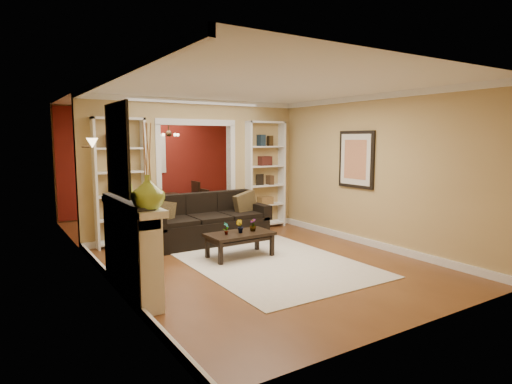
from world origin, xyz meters
TOP-DOWN VIEW (x-y plane):
  - floor at (0.00, 0.00)m, footprint 8.00×8.00m
  - ceiling at (0.00, 0.00)m, footprint 8.00×8.00m
  - wall_back at (0.00, 4.00)m, footprint 8.00×0.00m
  - wall_front at (0.00, -4.00)m, footprint 8.00×0.00m
  - wall_left at (-2.25, 0.00)m, footprint 0.00×8.00m
  - wall_right at (2.25, 0.00)m, footprint 0.00×8.00m
  - partition_wall at (0.00, 1.20)m, footprint 4.50×0.15m
  - red_back_panel at (0.00, 3.97)m, footprint 4.44×0.04m
  - dining_window at (0.00, 3.93)m, footprint 0.78×0.03m
  - area_rug at (0.12, -1.27)m, footprint 2.34×3.28m
  - sofa at (-0.12, 0.45)m, footprint 2.30×0.99m
  - pillow_left at (-0.94, 0.43)m, footprint 0.39×0.26m
  - pillow_right at (0.69, 0.43)m, footprint 0.49×0.22m
  - coffee_table at (-0.13, -0.76)m, footprint 1.09×0.60m
  - plant_left at (-0.38, -0.76)m, footprint 0.13×0.12m
  - plant_center at (-0.13, -0.76)m, footprint 0.14×0.15m
  - plant_right at (0.12, -0.76)m, footprint 0.13×0.13m
  - bookshelf_left at (-1.55, 1.03)m, footprint 0.90×0.30m
  - bookshelf_right at (1.55, 1.03)m, footprint 0.90×0.30m
  - fireplace at (-2.09, -1.50)m, footprint 0.32×1.70m
  - vase at (-2.09, -2.16)m, footprint 0.39×0.39m
  - mirror at (-2.23, -1.50)m, footprint 0.03×0.95m
  - wall_sconce at (-2.15, 0.55)m, footprint 0.18×0.18m
  - framed_art at (2.21, -1.00)m, footprint 0.04×0.85m
  - dining_table at (0.08, 2.85)m, footprint 1.62×0.91m
  - dining_chair_nw at (-0.47, 2.55)m, footprint 0.55×0.55m
  - dining_chair_ne at (0.63, 2.55)m, footprint 0.48×0.48m
  - dining_chair_sw at (-0.47, 3.15)m, footprint 0.46×0.46m
  - dining_chair_se at (0.63, 3.15)m, footprint 0.46×0.46m
  - chandelier at (0.00, 2.70)m, footprint 0.50×0.50m

SIDE VIEW (x-z plane):
  - floor at x=0.00m, z-range 0.00..0.00m
  - area_rug at x=0.12m, z-range 0.00..0.01m
  - coffee_table at x=-0.13m, z-range 0.00..0.41m
  - dining_table at x=0.08m, z-range 0.00..0.57m
  - dining_chair_ne at x=0.63m, z-range 0.00..0.76m
  - dining_chair_nw at x=-0.47m, z-range 0.00..0.89m
  - dining_chair_sw at x=-0.47m, z-range 0.00..0.89m
  - sofa at x=-0.12m, z-range 0.00..0.90m
  - dining_chair_se at x=0.63m, z-range 0.00..0.90m
  - plant_left at x=-0.38m, z-range 0.41..0.61m
  - plant_right at x=0.12m, z-range 0.41..0.61m
  - plant_center at x=-0.13m, z-range 0.41..0.62m
  - fireplace at x=-2.09m, z-range 0.00..1.16m
  - pillow_left at x=-0.94m, z-range 0.44..0.82m
  - pillow_right at x=0.69m, z-range 0.44..0.91m
  - bookshelf_left at x=-1.55m, z-range 0.00..2.30m
  - bookshelf_right at x=1.55m, z-range 0.00..2.30m
  - red_back_panel at x=0.00m, z-range 0.00..2.64m
  - vase at x=-2.09m, z-range 1.16..1.54m
  - wall_back at x=0.00m, z-range -2.65..5.35m
  - wall_front at x=0.00m, z-range -2.65..5.35m
  - wall_left at x=-2.25m, z-range -2.65..5.35m
  - wall_right at x=2.25m, z-range -2.65..5.35m
  - partition_wall at x=0.00m, z-range 0.00..2.70m
  - dining_window at x=0.00m, z-range 1.06..2.04m
  - framed_art at x=2.21m, z-range 1.02..2.08m
  - mirror at x=-2.23m, z-range 1.25..2.35m
  - wall_sconce at x=-2.15m, z-range 1.72..1.94m
  - chandelier at x=0.00m, z-range 1.87..2.17m
  - ceiling at x=0.00m, z-range 2.70..2.70m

